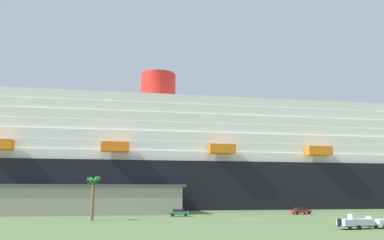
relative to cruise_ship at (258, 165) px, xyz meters
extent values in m
plane|color=#567042|center=(-17.95, -26.05, -14.82)|extent=(600.00, 600.00, 0.00)
cube|color=black|center=(-2.03, -0.15, -7.50)|extent=(230.30, 54.37, 14.65)
cube|color=white|center=(-2.03, -0.15, 1.34)|extent=(202.78, 49.21, 3.02)
cube|color=white|center=(-6.58, -0.56, 4.36)|extent=(190.47, 47.42, 3.02)
cube|color=white|center=(-11.12, -0.97, 7.38)|extent=(182.26, 46.53, 3.02)
cube|color=white|center=(-15.67, -1.38, 10.41)|extent=(174.57, 44.95, 3.02)
cube|color=white|center=(-20.21, -1.78, 13.43)|extent=(166.92, 44.01, 3.02)
cube|color=white|center=(-24.76, -2.19, 16.46)|extent=(160.34, 42.86, 3.02)
cube|color=white|center=(-29.30, -2.60, 19.48)|extent=(154.07, 41.94, 3.02)
cylinder|color=red|center=(-36.12, -3.21, 26.26)|extent=(13.34, 13.34, 10.53)
cube|color=orange|center=(-48.17, -22.12, 3.45)|extent=(8.25, 3.90, 2.80)
cube|color=orange|center=(-16.35, -19.27, 3.45)|extent=(8.25, 3.90, 2.80)
cube|color=orange|center=(15.46, -16.42, 3.45)|extent=(8.25, 3.90, 2.80)
cube|color=gray|center=(-54.18, -32.20, -11.54)|extent=(49.00, 25.19, 6.56)
cube|color=#4C4C51|center=(-54.18, -32.20, -7.96)|extent=(50.96, 26.20, 0.60)
cylinder|color=black|center=(-2.42, -76.69, -14.42)|extent=(0.84, 0.45, 0.80)
cube|color=#595960|center=(-6.59, -78.66, -14.35)|extent=(6.04, 2.98, 0.16)
cube|color=#595960|center=(-3.25, -77.90, -14.35)|extent=(1.88, 0.54, 0.10)
cylinder|color=black|center=(-7.06, -77.78, -14.50)|extent=(0.67, 0.36, 0.64)
cylinder|color=black|center=(-6.64, -79.66, -14.50)|extent=(0.67, 0.36, 0.64)
cube|color=silver|center=(-6.59, -78.66, -13.82)|extent=(5.57, 3.05, 0.90)
cone|color=silver|center=(-3.63, -77.99, -13.82)|extent=(1.55, 1.96, 1.74)
cube|color=silver|center=(-7.11, -78.78, -13.02)|extent=(1.00, 1.15, 0.70)
cube|color=black|center=(-9.36, -79.29, -13.82)|extent=(0.46, 0.57, 1.10)
cylinder|color=brown|center=(-48.03, -58.21, -11.22)|extent=(0.56, 0.56, 7.21)
cone|color=#1E6628|center=(-47.63, -58.19, -7.52)|extent=(0.81, 2.54, 2.07)
cone|color=#1E6628|center=(-47.81, -57.88, -7.52)|extent=(2.55, 2.04, 1.85)
cone|color=#1E6628|center=(-48.17, -57.83, -7.52)|extent=(2.72, 1.57, 1.74)
cone|color=#1E6628|center=(-48.43, -58.17, -7.52)|extent=(0.96, 2.71, 1.69)
cone|color=#1E6628|center=(-48.23, -58.56, -7.52)|extent=(2.67, 1.92, 1.57)
cone|color=#1E6628|center=(-47.77, -58.51, -7.52)|extent=(2.35, 2.15, 2.12)
sphere|color=#1E6628|center=(-48.03, -58.21, -7.62)|extent=(1.10, 1.10, 1.10)
cube|color=red|center=(-0.67, -41.05, -14.14)|extent=(4.91, 2.64, 0.70)
cube|color=#1E232D|center=(-0.90, -41.09, -13.52)|extent=(2.85, 2.13, 0.55)
cylinder|color=black|center=(0.70, -39.85, -14.49)|extent=(0.69, 0.32, 0.66)
cylinder|color=black|center=(1.00, -41.77, -14.49)|extent=(0.69, 0.32, 0.66)
cylinder|color=black|center=(-2.34, -40.33, -14.49)|extent=(0.69, 0.32, 0.66)
cylinder|color=black|center=(-2.04, -42.25, -14.49)|extent=(0.69, 0.32, 0.66)
cube|color=#2D723F|center=(-30.77, -46.14, -14.14)|extent=(4.50, 2.14, 0.70)
cube|color=#1E232D|center=(-30.99, -46.13, -13.52)|extent=(2.55, 1.85, 0.55)
cylinder|color=black|center=(-29.27, -45.26, -14.49)|extent=(0.67, 0.25, 0.66)
cylinder|color=black|center=(-29.37, -47.17, -14.49)|extent=(0.67, 0.25, 0.66)
cylinder|color=black|center=(-32.17, -45.10, -14.49)|extent=(0.67, 0.25, 0.66)
cylinder|color=black|center=(-32.27, -47.02, -14.49)|extent=(0.67, 0.25, 0.66)
camera|label=1|loc=(-35.67, -134.40, -9.49)|focal=35.84mm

